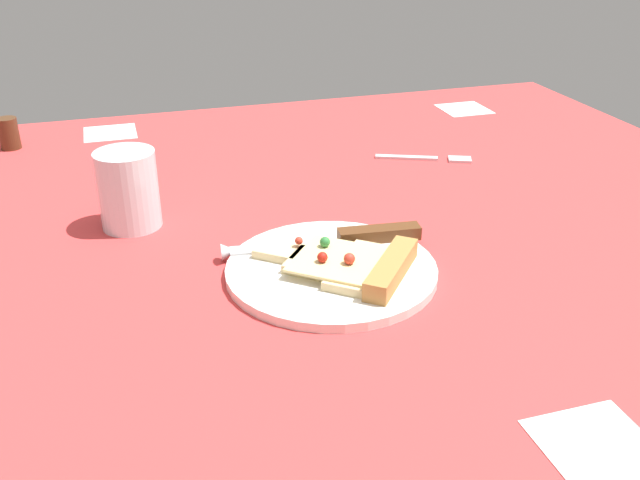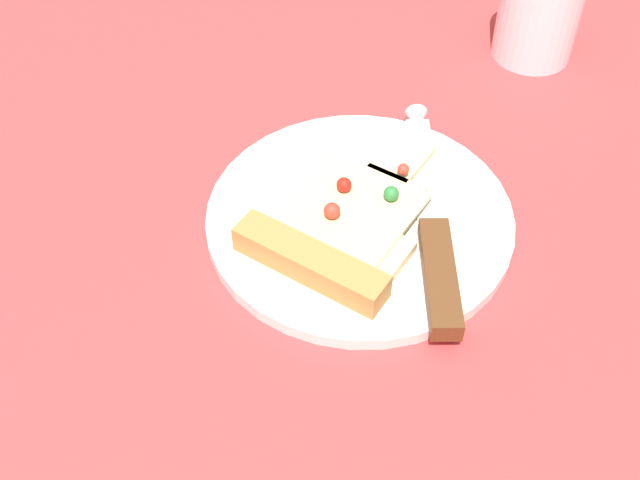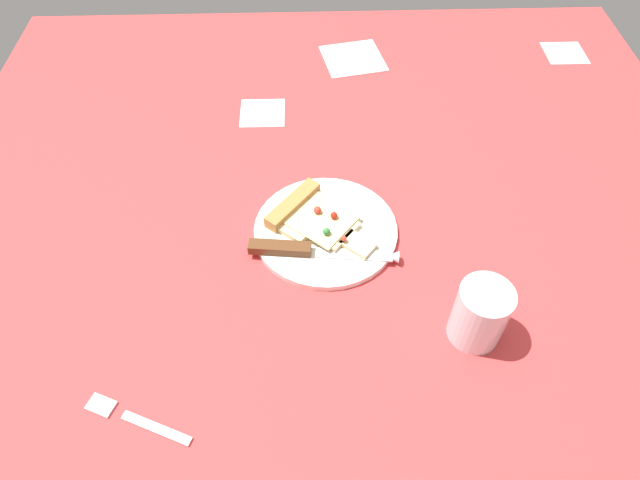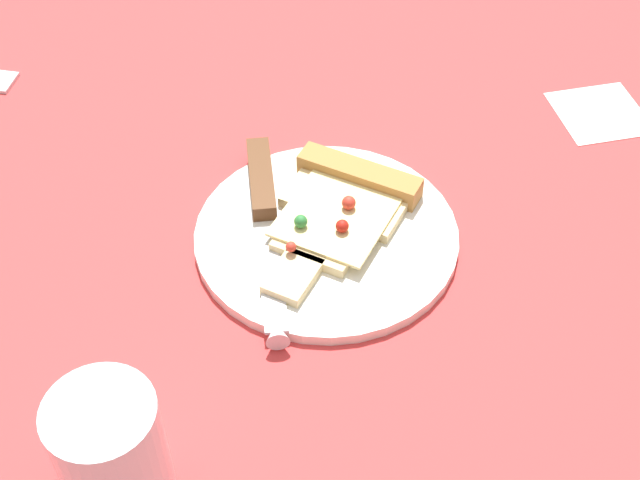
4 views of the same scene
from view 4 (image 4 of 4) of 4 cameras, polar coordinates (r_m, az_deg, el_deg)
ground_plane at (r=80.39cm, az=1.39°, el=-1.33°), size 142.86×142.86×3.00cm
plate at (r=79.64cm, az=0.42°, el=0.25°), size 23.88×23.88×1.09cm
pizza_slice at (r=80.33cm, az=1.24°, el=2.11°), size 17.05×18.41×2.57cm
knife at (r=80.23cm, az=-3.60°, el=1.74°), size 4.64×24.09×2.45cm
drinking_glass at (r=62.81cm, az=-13.40°, el=-13.18°), size 7.59×7.59×10.03cm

